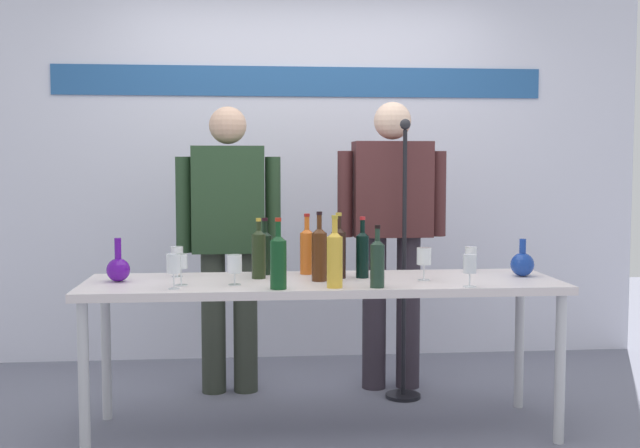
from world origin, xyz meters
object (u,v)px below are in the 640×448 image
object	(u,v)px
wine_glass_right_2	(470,265)
wine_bottle_1	(339,251)
wine_bottle_0	(377,262)
microphone_stand	(404,305)
decanter_blue_left	(118,268)
wine_bottle_6	(335,257)
wine_bottle_8	(259,252)
wine_bottle_4	(265,251)
wine_bottle_5	(307,249)
display_table	(323,292)
wine_glass_right_1	(471,254)
presenter_left	(229,230)
wine_glass_left_3	(174,264)
presenter_right	(392,223)
wine_bottle_2	(362,252)
wine_bottle_3	(319,252)
decanter_blue_right	(522,264)
wine_glass_right_0	(424,257)
wine_glass_left_1	(181,262)
wine_bottle_7	(278,260)
wine_glass_left_0	(177,255)
wine_glass_left_2	(235,264)

from	to	relation	value
wine_glass_right_2	wine_bottle_1	bearing A→B (deg)	149.32
wine_bottle_0	microphone_stand	bearing A→B (deg)	69.93
decanter_blue_left	wine_bottle_6	bearing A→B (deg)	-15.33
wine_bottle_8	wine_bottle_4	bearing A→B (deg)	75.85
wine_bottle_0	microphone_stand	distance (m)	0.89
wine_bottle_5	wine_bottle_8	size ratio (longest dim) A/B	1.04
display_table	wine_glass_right_1	world-z (taller)	wine_glass_right_1
decanter_blue_left	presenter_left	world-z (taller)	presenter_left
decanter_blue_left	wine_bottle_0	bearing A→B (deg)	-13.58
wine_glass_left_3	microphone_stand	distance (m)	1.46
wine_bottle_6	wine_glass_right_2	size ratio (longest dim) A/B	2.20
presenter_left	presenter_right	size ratio (longest dim) A/B	0.98
wine_glass_right_1	microphone_stand	world-z (taller)	microphone_stand
wine_bottle_5	wine_bottle_2	bearing A→B (deg)	-30.78
presenter_left	wine_bottle_1	bearing A→B (deg)	-49.78
presenter_right	wine_bottle_3	xyz separation A→B (m)	(-0.50, -0.75, -0.08)
wine_bottle_5	wine_glass_left_3	world-z (taller)	wine_bottle_5
wine_glass_right_2	wine_bottle_8	bearing A→B (deg)	159.38
decanter_blue_left	wine_glass_right_2	world-z (taller)	decanter_blue_left
wine_bottle_1	wine_bottle_5	world-z (taller)	wine_bottle_1
wine_glass_right_1	wine_glass_left_3	bearing A→B (deg)	-163.56
wine_bottle_5	wine_bottle_6	size ratio (longest dim) A/B	0.94
decanter_blue_right	wine_glass_right_0	bearing A→B (deg)	-170.02
decanter_blue_right	microphone_stand	world-z (taller)	microphone_stand
wine_glass_left_3	wine_glass_right_2	xyz separation A→B (m)	(1.37, -0.07, -0.01)
wine_bottle_2	wine_glass_right_1	world-z (taller)	wine_bottle_2
decanter_blue_left	wine_bottle_4	xyz separation A→B (m)	(0.72, 0.18, 0.06)
decanter_blue_right	wine_bottle_2	world-z (taller)	wine_bottle_2
wine_bottle_0	microphone_stand	size ratio (longest dim) A/B	0.18
display_table	wine_bottle_8	size ratio (longest dim) A/B	7.70
wine_glass_right_0	wine_glass_left_1	bearing A→B (deg)	-177.34
wine_bottle_1	wine_bottle_2	bearing A→B (deg)	0.34
display_table	wine_bottle_5	bearing A→B (deg)	105.70
presenter_left	wine_bottle_0	world-z (taller)	presenter_left
wine_bottle_3	wine_bottle_7	distance (m)	0.31
wine_bottle_2	wine_bottle_4	world-z (taller)	wine_bottle_2
wine_bottle_7	wine_glass_right_2	bearing A→B (deg)	-1.44
wine_bottle_1	wine_glass_left_1	world-z (taller)	wine_bottle_1
decanter_blue_left	wine_glass_left_1	world-z (taller)	decanter_blue_left
decanter_blue_right	wine_glass_right_2	world-z (taller)	decanter_blue_right
decanter_blue_right	wine_glass_left_0	xyz separation A→B (m)	(-1.75, 0.14, 0.05)
wine_bottle_1	wine_bottle_5	distance (m)	0.22
display_table	wine_bottle_0	distance (m)	0.39
wine_bottle_1	wine_glass_left_1	xyz separation A→B (m)	(-0.77, -0.17, -0.03)
wine_bottle_3	wine_glass_left_0	distance (m)	0.74
decanter_blue_left	wine_bottle_7	distance (m)	0.83
wine_bottle_5	wine_glass_left_2	xyz separation A→B (m)	(-0.37, -0.34, -0.03)
wine_glass_left_1	wine_glass_left_2	world-z (taller)	wine_glass_left_1
presenter_left	wine_glass_left_2	xyz separation A→B (m)	(0.05, -0.84, -0.09)
wine_bottle_6	decanter_blue_left	bearing A→B (deg)	164.67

